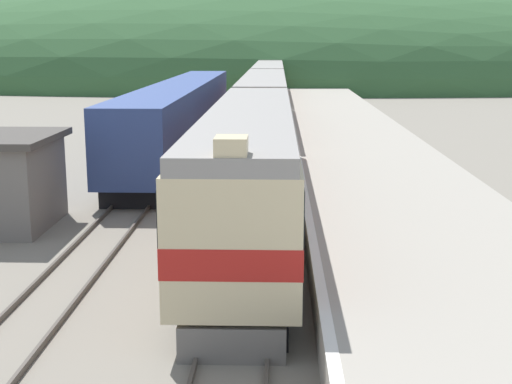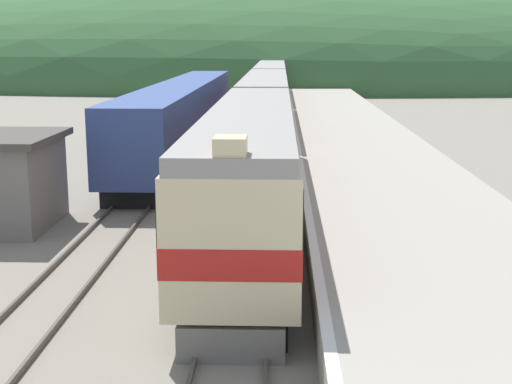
{
  "view_description": "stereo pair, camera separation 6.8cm",
  "coord_description": "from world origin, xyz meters",
  "px_view_note": "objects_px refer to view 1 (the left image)",
  "views": [
    {
      "loc": [
        0.91,
        5.05,
        6.41
      ],
      "look_at": [
        0.34,
        23.46,
        2.48
      ],
      "focal_mm": 50.0,
      "sensor_mm": 36.0,
      "label": 1
    },
    {
      "loc": [
        0.98,
        5.05,
        6.41
      ],
      "look_at": [
        0.34,
        23.46,
        2.48
      ],
      "focal_mm": 50.0,
      "sensor_mm": 36.0,
      "label": 2
    }
  ],
  "objects_px": {
    "carriage_fourth": "(271,73)",
    "express_train_lead_car": "(250,166)",
    "siding_train": "(183,115)",
    "carriage_second": "(264,106)",
    "carriage_third": "(269,84)"
  },
  "relations": [
    {
      "from": "carriage_second",
      "to": "carriage_third",
      "type": "xyz_separation_m",
      "value": [
        0.0,
        22.99,
        0.0
      ]
    },
    {
      "from": "carriage_second",
      "to": "siding_train",
      "type": "distance_m",
      "value": 5.79
    },
    {
      "from": "carriage_third",
      "to": "siding_train",
      "type": "bearing_deg",
      "value": -100.37
    },
    {
      "from": "express_train_lead_car",
      "to": "carriage_third",
      "type": "xyz_separation_m",
      "value": [
        0.0,
        45.42,
        -0.01
      ]
    },
    {
      "from": "siding_train",
      "to": "carriage_fourth",
      "type": "bearing_deg",
      "value": 84.43
    },
    {
      "from": "siding_train",
      "to": "carriage_third",
      "type": "bearing_deg",
      "value": 79.63
    },
    {
      "from": "carriage_second",
      "to": "carriage_fourth",
      "type": "xyz_separation_m",
      "value": [
        0.0,
        45.97,
        0.0
      ]
    },
    {
      "from": "express_train_lead_car",
      "to": "carriage_second",
      "type": "xyz_separation_m",
      "value": [
        0.0,
        22.44,
        -0.01
      ]
    },
    {
      "from": "express_train_lead_car",
      "to": "carriage_second",
      "type": "height_order",
      "value": "express_train_lead_car"
    },
    {
      "from": "carriage_fourth",
      "to": "siding_train",
      "type": "xyz_separation_m",
      "value": [
        -4.8,
        -49.21,
        -0.26
      ]
    },
    {
      "from": "carriage_second",
      "to": "carriage_third",
      "type": "bearing_deg",
      "value": 90.0
    },
    {
      "from": "carriage_third",
      "to": "carriage_second",
      "type": "bearing_deg",
      "value": -90.0
    },
    {
      "from": "express_train_lead_car",
      "to": "siding_train",
      "type": "height_order",
      "value": "express_train_lead_car"
    },
    {
      "from": "carriage_third",
      "to": "express_train_lead_car",
      "type": "bearing_deg",
      "value": -90.0
    },
    {
      "from": "carriage_fourth",
      "to": "express_train_lead_car",
      "type": "bearing_deg",
      "value": -90.0
    }
  ]
}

